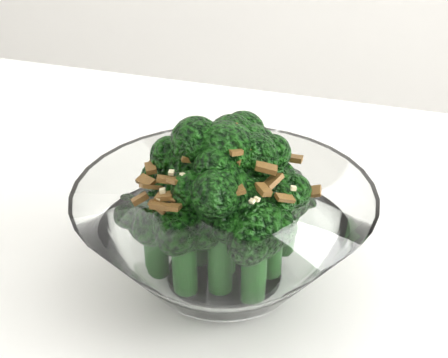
# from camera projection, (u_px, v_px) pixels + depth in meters

# --- Properties ---
(broccoli_dish) EXTENTS (0.23, 0.23, 0.14)m
(broccoli_dish) POSITION_uv_depth(u_px,v_px,m) (224.00, 224.00, 0.54)
(broccoli_dish) COLOR white
(broccoli_dish) RESTS_ON table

